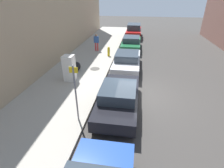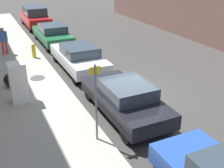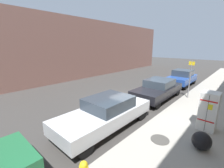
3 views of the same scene
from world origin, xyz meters
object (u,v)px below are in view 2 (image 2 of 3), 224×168
at_px(discarded_refrigerator, 18,82).
at_px(pedestrian_walking_far, 3,39).
at_px(street_sign_post, 96,99).
at_px(trash_bag, 11,80).
at_px(fire_hydrant, 34,51).
at_px(parked_sedan_silver, 79,57).
at_px(parked_sedan_green, 53,34).
at_px(parked_sedan_dark, 125,98).
at_px(parked_suv_red, 35,17).

distance_m(discarded_refrigerator, pedestrian_walking_far, 6.79).
bearing_deg(discarded_refrigerator, pedestrian_walking_far, 88.64).
relative_size(street_sign_post, trash_bag, 4.08).
distance_m(fire_hydrant, trash_bag, 4.07).
bearing_deg(parked_sedan_silver, parked_sedan_green, 90.00).
relative_size(street_sign_post, parked_sedan_silver, 0.55).
bearing_deg(street_sign_post, trash_bag, 109.83).
xyz_separation_m(fire_hydrant, pedestrian_walking_far, (-1.46, 1.46, 0.50)).
bearing_deg(fire_hydrant, pedestrian_walking_far, 134.96).
height_order(trash_bag, parked_sedan_green, parked_sedan_green).
xyz_separation_m(trash_bag, pedestrian_walking_far, (0.32, 5.12, 0.61)).
distance_m(trash_bag, pedestrian_walking_far, 5.17).
xyz_separation_m(parked_sedan_dark, parked_sedan_silver, (0.00, 5.24, 0.02)).
distance_m(trash_bag, parked_sedan_dark, 5.60).
xyz_separation_m(discarded_refrigerator, parked_sedan_dark, (3.48, -2.60, -0.26)).
height_order(fire_hydrant, parked_sedan_silver, parked_sedan_silver).
relative_size(parked_sedan_dark, parked_sedan_green, 0.96).
distance_m(discarded_refrigerator, fire_hydrant, 5.58).
bearing_deg(parked_sedan_silver, fire_hydrant, 124.82).
relative_size(street_sign_post, fire_hydrant, 3.08).
xyz_separation_m(street_sign_post, fire_hydrant, (-0.20, 9.13, -1.02)).
bearing_deg(street_sign_post, parked_sedan_dark, 36.02).
xyz_separation_m(discarded_refrigerator, street_sign_post, (1.82, -3.81, 0.62)).
bearing_deg(trash_bag, fire_hydrant, 64.18).
xyz_separation_m(pedestrian_walking_far, parked_sedan_green, (3.32, 1.36, -0.35)).
relative_size(fire_hydrant, parked_suv_red, 0.18).
bearing_deg(parked_sedan_dark, fire_hydrant, 103.23).
height_order(street_sign_post, parked_sedan_silver, street_sign_post).
bearing_deg(parked_sedan_green, trash_bag, -119.28).
bearing_deg(parked_sedan_green, discarded_refrigerator, -113.14).
bearing_deg(pedestrian_walking_far, parked_sedan_silver, -3.34).
xyz_separation_m(parked_sedan_dark, parked_suv_red, (0.00, 16.55, 0.18)).
bearing_deg(street_sign_post, fire_hydrant, 91.24).
height_order(parked_sedan_dark, parked_sedan_green, parked_sedan_green).
distance_m(trash_bag, parked_sedan_green, 7.44).
bearing_deg(street_sign_post, pedestrian_walking_far, 98.88).
distance_m(pedestrian_walking_far, parked_sedan_dark, 9.96).
relative_size(fire_hydrant, parked_sedan_silver, 0.18).
xyz_separation_m(discarded_refrigerator, parked_sedan_silver, (3.48, 2.65, -0.23)).
bearing_deg(parked_sedan_dark, pedestrian_walking_far, 109.48).
relative_size(fire_hydrant, trash_bag, 1.32).
bearing_deg(trash_bag, parked_sedan_green, 60.72).
bearing_deg(parked_suv_red, trash_bag, -106.47).
distance_m(parked_sedan_green, parked_suv_red, 5.81).
xyz_separation_m(street_sign_post, parked_sedan_green, (1.66, 11.95, -0.87)).
xyz_separation_m(discarded_refrigerator, pedestrian_walking_far, (0.16, 6.78, 0.10)).
bearing_deg(fire_hydrant, trash_bag, -115.82).
height_order(discarded_refrigerator, parked_sedan_silver, discarded_refrigerator).
bearing_deg(parked_suv_red, parked_sedan_dark, -90.00).
height_order(parked_sedan_silver, parked_suv_red, parked_suv_red).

